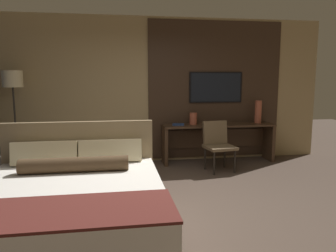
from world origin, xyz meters
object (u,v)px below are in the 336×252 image
object	(u,v)px
bed	(71,207)
book	(178,124)
floor_lamp	(13,87)
vase_tall	(258,112)
vase_short	(193,119)
desk_chair	(218,141)
desk	(218,135)
tv	(216,87)

from	to	relation	value
bed	book	xyz separation A→B (m)	(1.65, 2.77, 0.42)
floor_lamp	book	size ratio (longest dim) A/B	7.23
bed	floor_lamp	bearing A→B (deg)	114.95
vase_tall	vase_short	distance (m)	1.33
desk_chair	vase_short	world-z (taller)	vase_short
desk_chair	floor_lamp	xyz separation A→B (m)	(-3.52, 0.47, 0.97)
bed	desk_chair	distance (m)	3.18
desk	vase_short	distance (m)	0.60
desk	vase_tall	world-z (taller)	vase_tall
vase_short	book	xyz separation A→B (m)	(-0.31, -0.06, -0.10)
vase_tall	tv	bearing A→B (deg)	167.71
vase_tall	book	world-z (taller)	vase_tall
desk	vase_tall	distance (m)	0.95
desk_chair	vase_short	distance (m)	0.76
desk_chair	book	world-z (taller)	desk_chair
tv	vase_short	bearing A→B (deg)	-160.40
floor_lamp	vase_short	xyz separation A→B (m)	(3.21, 0.13, -0.62)
tv	vase_tall	world-z (taller)	tv
desk_chair	vase_tall	distance (m)	1.27
vase_tall	book	bearing A→B (deg)	-178.18
bed	vase_short	distance (m)	3.48
vase_short	vase_tall	bearing A→B (deg)	-0.22
floor_lamp	vase_short	size ratio (longest dim) A/B	7.80
desk_chair	floor_lamp	bearing A→B (deg)	163.87
floor_lamp	bed	bearing A→B (deg)	-65.05
vase_short	book	size ratio (longest dim) A/B	0.93
tv	desk_chair	world-z (taller)	tv
book	vase_short	bearing A→B (deg)	10.53
floor_lamp	vase_tall	size ratio (longest dim) A/B	3.93
vase_short	desk	bearing A→B (deg)	-1.26
desk	desk_chair	size ratio (longest dim) A/B	2.50
bed	floor_lamp	xyz separation A→B (m)	(-1.25, 2.70, 1.14)
vase_tall	book	distance (m)	1.65
tv	vase_short	size ratio (longest dim) A/B	4.73
desk_chair	vase_tall	size ratio (longest dim) A/B	1.95
desk	floor_lamp	bearing A→B (deg)	-178.08
floor_lamp	vase_tall	world-z (taller)	floor_lamp
floor_lamp	vase_short	bearing A→B (deg)	2.40
tv	book	xyz separation A→B (m)	(-0.80, -0.23, -0.69)
bed	desk_chair	xyz separation A→B (m)	(2.26, 2.23, 0.18)
desk_chair	book	bearing A→B (deg)	129.69
vase_tall	vase_short	size ratio (longest dim) A/B	1.98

